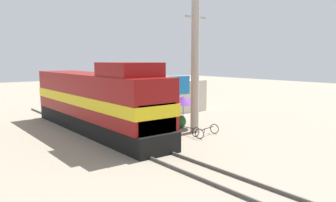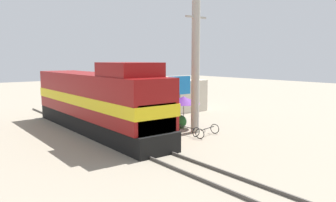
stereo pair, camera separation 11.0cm
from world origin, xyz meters
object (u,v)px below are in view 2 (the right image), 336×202
(locomotive, at_px, (98,101))
(billboard_sign, at_px, (179,87))
(utility_pole, at_px, (195,68))
(bicycle_spare, at_px, (208,131))
(vendor_umbrella, at_px, (184,100))
(person_bystander, at_px, (176,122))
(bicycle, at_px, (186,130))

(locomotive, height_order, billboard_sign, locomotive)
(utility_pole, distance_m, bicycle_spare, 4.41)
(vendor_umbrella, bearing_deg, utility_pole, -103.00)
(vendor_umbrella, distance_m, person_bystander, 3.15)
(utility_pole, bearing_deg, bicycle_spare, -95.55)
(locomotive, bearing_deg, vendor_umbrella, -23.79)
(bicycle_spare, bearing_deg, locomotive, -151.73)
(utility_pole, height_order, vendor_umbrella, utility_pole)
(vendor_umbrella, height_order, billboard_sign, billboard_sign)
(utility_pole, bearing_deg, locomotive, 141.75)
(vendor_umbrella, height_order, person_bystander, vendor_umbrella)
(utility_pole, height_order, person_bystander, utility_pole)
(bicycle, bearing_deg, vendor_umbrella, -127.73)
(locomotive, distance_m, vendor_umbrella, 6.26)
(locomotive, distance_m, billboard_sign, 7.55)
(locomotive, distance_m, bicycle, 6.47)
(vendor_umbrella, distance_m, bicycle_spare, 3.57)
(bicycle, bearing_deg, bicycle_spare, 119.69)
(vendor_umbrella, distance_m, bicycle, 2.84)
(locomotive, xyz_separation_m, utility_pole, (5.33, -4.21, 2.34))
(bicycle_spare, bearing_deg, billboard_sign, 143.43)
(person_bystander, bearing_deg, utility_pole, 6.88)
(locomotive, xyz_separation_m, vendor_umbrella, (5.72, -2.52, -0.10))
(bicycle, bearing_deg, locomotive, -46.69)
(billboard_sign, bearing_deg, vendor_umbrella, -123.87)
(vendor_umbrella, relative_size, bicycle, 1.24)
(utility_pole, bearing_deg, billboard_sign, 63.36)
(person_bystander, bearing_deg, vendor_umbrella, 40.29)
(person_bystander, relative_size, bicycle_spare, 0.86)
(vendor_umbrella, bearing_deg, person_bystander, -139.71)
(locomotive, distance_m, bicycle_spare, 7.86)
(vendor_umbrella, height_order, bicycle_spare, vendor_umbrella)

